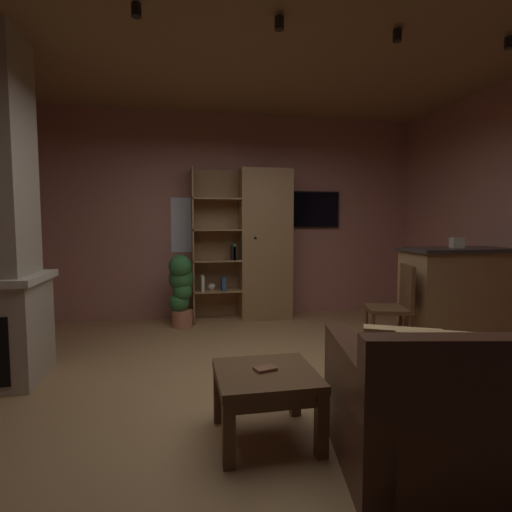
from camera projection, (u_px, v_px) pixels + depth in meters
The scene contains 17 objects.
floor at pixel (265, 388), 3.30m from camera, with size 5.64×5.22×0.02m, color #A37A4C.
wall_back at pixel (226, 216), 5.76m from camera, with size 5.76×0.06×2.88m, color #AD7060.
ceiling at pixel (266, 20), 3.06m from camera, with size 5.64×5.22×0.02m, color #8E6B47.
window_pane_back at pixel (194, 225), 5.65m from camera, with size 0.63×0.01×0.76m, color white.
bookshelf_cabinet at pixel (259, 246), 5.61m from camera, with size 1.37×0.41×2.09m.
kitchen_bar_counter at pixel (465, 297), 4.36m from camera, with size 1.37×0.59×1.08m.
tissue_box at pixel (457, 243), 4.31m from camera, with size 0.12×0.12×0.11m, color #BFB299.
leather_couch at pixel (483, 413), 2.20m from camera, with size 1.73×1.22×0.84m.
coffee_table at pixel (266, 385), 2.49m from camera, with size 0.62×0.61×0.43m.
table_book_0 at pixel (265, 369), 2.50m from camera, with size 0.13×0.09×0.02m, color brown.
dining_chair at pixel (396, 302), 4.13m from camera, with size 0.52×0.52×0.92m.
potted_floor_plant at pixel (181, 287), 5.19m from camera, with size 0.32×0.37×0.94m.
wall_mounted_tv at pixel (308, 209), 5.93m from camera, with size 0.94×0.06×0.53m.
track_light_spot_1 at pixel (136, 10), 2.77m from camera, with size 0.07×0.07×0.09m, color black.
track_light_spot_2 at pixel (279, 23), 2.95m from camera, with size 0.07×0.07×0.09m, color black.
track_light_spot_3 at pixel (397, 35), 3.14m from camera, with size 0.07×0.07×0.09m, color black.
track_light_spot_4 at pixel (509, 43), 3.27m from camera, with size 0.07×0.07×0.09m, color black.
Camera 1 is at (-0.69, -3.12, 1.35)m, focal length 28.17 mm.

